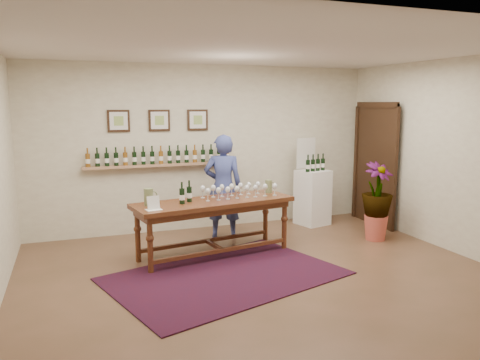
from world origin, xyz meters
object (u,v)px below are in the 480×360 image
object	(u,v)px
tasting_table	(214,208)
display_pedestal	(313,197)
potted_plant	(377,201)
person	(223,187)

from	to	relation	value
tasting_table	display_pedestal	xyz separation A→B (m)	(2.18, 1.09, -0.20)
display_pedestal	potted_plant	bearing A→B (deg)	-69.15
tasting_table	display_pedestal	bearing A→B (deg)	17.02
tasting_table	potted_plant	bearing A→B (deg)	-12.58
person	potted_plant	bearing A→B (deg)	175.38
display_pedestal	person	world-z (taller)	person
display_pedestal	potted_plant	world-z (taller)	potted_plant
tasting_table	potted_plant	world-z (taller)	potted_plant
tasting_table	person	xyz separation A→B (m)	(0.41, 0.82, 0.15)
potted_plant	person	distance (m)	2.45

